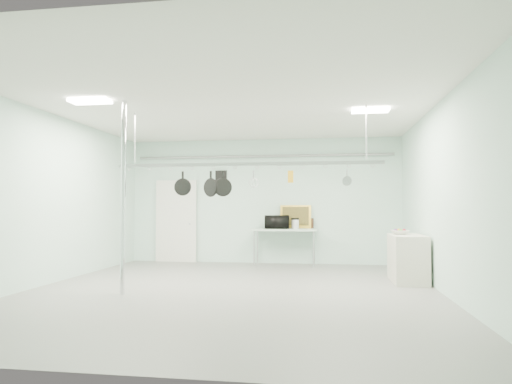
% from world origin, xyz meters
% --- Properties ---
extents(floor, '(8.00, 8.00, 0.00)m').
position_xyz_m(floor, '(0.00, 0.00, 0.00)').
color(floor, gray).
rests_on(floor, ground).
extents(ceiling, '(7.00, 8.00, 0.02)m').
position_xyz_m(ceiling, '(0.00, 0.00, 3.19)').
color(ceiling, silver).
rests_on(ceiling, back_wall).
extents(back_wall, '(7.00, 0.02, 3.20)m').
position_xyz_m(back_wall, '(0.00, 3.99, 1.60)').
color(back_wall, silver).
rests_on(back_wall, floor).
extents(right_wall, '(0.02, 8.00, 3.20)m').
position_xyz_m(right_wall, '(3.49, 0.00, 1.60)').
color(right_wall, silver).
rests_on(right_wall, floor).
extents(door, '(1.10, 0.10, 2.20)m').
position_xyz_m(door, '(-2.30, 3.94, 1.05)').
color(door, silver).
rests_on(door, floor).
extents(wall_vent, '(0.30, 0.04, 0.30)m').
position_xyz_m(wall_vent, '(-1.10, 3.97, 2.25)').
color(wall_vent, black).
rests_on(wall_vent, back_wall).
extents(conduit_pipe, '(6.60, 0.07, 0.07)m').
position_xyz_m(conduit_pipe, '(0.00, 3.90, 2.75)').
color(conduit_pipe, gray).
rests_on(conduit_pipe, back_wall).
extents(chrome_pole, '(0.08, 0.08, 3.20)m').
position_xyz_m(chrome_pole, '(-1.70, -0.60, 1.60)').
color(chrome_pole, silver).
rests_on(chrome_pole, floor).
extents(prep_table, '(1.60, 0.70, 0.91)m').
position_xyz_m(prep_table, '(0.60, 3.60, 0.83)').
color(prep_table, silver).
rests_on(prep_table, floor).
extents(side_cabinet, '(0.60, 1.20, 0.90)m').
position_xyz_m(side_cabinet, '(3.15, 1.40, 0.45)').
color(side_cabinet, beige).
rests_on(side_cabinet, floor).
extents(pot_rack, '(4.80, 0.06, 1.00)m').
position_xyz_m(pot_rack, '(0.20, 0.30, 2.23)').
color(pot_rack, '#B7B7BC').
rests_on(pot_rack, ceiling).
extents(light_panel_left, '(0.65, 0.30, 0.05)m').
position_xyz_m(light_panel_left, '(-2.20, -0.80, 3.16)').
color(light_panel_left, white).
rests_on(light_panel_left, ceiling).
extents(light_panel_right, '(0.65, 0.30, 0.05)m').
position_xyz_m(light_panel_right, '(2.40, 0.60, 3.16)').
color(light_panel_right, white).
rests_on(light_panel_right, ceiling).
extents(microwave, '(0.61, 0.43, 0.33)m').
position_xyz_m(microwave, '(0.42, 3.53, 1.07)').
color(microwave, black).
rests_on(microwave, prep_table).
extents(coffee_canister, '(0.23, 0.23, 0.23)m').
position_xyz_m(coffee_canister, '(0.87, 3.57, 1.02)').
color(coffee_canister, silver).
rests_on(coffee_canister, prep_table).
extents(painting_large, '(0.78, 0.15, 0.58)m').
position_xyz_m(painting_large, '(0.86, 3.90, 1.20)').
color(painting_large, gold).
rests_on(painting_large, prep_table).
extents(painting_small, '(0.30, 0.09, 0.25)m').
position_xyz_m(painting_small, '(1.16, 3.90, 1.03)').
color(painting_small, black).
rests_on(painting_small, prep_table).
extents(fruit_bowl, '(0.41, 0.41, 0.08)m').
position_xyz_m(fruit_bowl, '(3.04, 1.54, 0.94)').
color(fruit_bowl, silver).
rests_on(fruit_bowl, side_cabinet).
extents(skillet_left, '(0.31, 0.07, 0.44)m').
position_xyz_m(skillet_left, '(-0.97, 0.30, 1.87)').
color(skillet_left, black).
rests_on(skillet_left, pot_rack).
extents(skillet_mid, '(0.32, 0.22, 0.46)m').
position_xyz_m(skillet_mid, '(-0.45, 0.30, 1.86)').
color(skillet_mid, black).
rests_on(skillet_mid, pot_rack).
extents(skillet_right, '(0.32, 0.20, 0.44)m').
position_xyz_m(skillet_right, '(-0.23, 0.30, 1.86)').
color(skillet_right, black).
rests_on(skillet_right, pot_rack).
extents(whisk, '(0.18, 0.18, 0.33)m').
position_xyz_m(whisk, '(0.33, 0.30, 1.92)').
color(whisk, '#A9AAAE').
rests_on(whisk, pot_rack).
extents(grater, '(0.10, 0.04, 0.23)m').
position_xyz_m(grater, '(0.99, 0.30, 1.97)').
color(grater, yellow).
rests_on(grater, pot_rack).
extents(saucepan, '(0.17, 0.10, 0.27)m').
position_xyz_m(saucepan, '(1.97, 0.30, 1.95)').
color(saucepan, '#B9B8BD').
rests_on(saucepan, pot_rack).
extents(fruit_cluster, '(0.24, 0.24, 0.09)m').
position_xyz_m(fruit_cluster, '(3.04, 1.54, 0.98)').
color(fruit_cluster, maroon).
rests_on(fruit_cluster, fruit_bowl).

